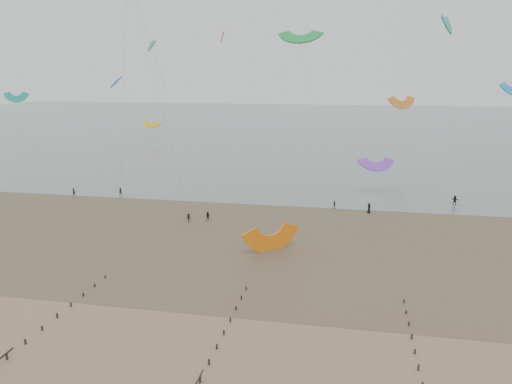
% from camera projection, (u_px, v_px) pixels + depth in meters
% --- Properties ---
extents(ground, '(500.00, 500.00, 0.00)m').
position_uv_depth(ground, '(180.00, 338.00, 48.20)').
color(ground, brown).
rests_on(ground, ground).
extents(sea_and_shore, '(500.00, 665.00, 0.03)m').
position_uv_depth(sea_and_shore, '(226.00, 229.00, 81.77)').
color(sea_and_shore, '#475654').
rests_on(sea_and_shore, ground).
extents(kitesurfer_lead, '(0.57, 0.38, 1.57)m').
position_uv_depth(kitesurfer_lead, '(74.00, 192.00, 103.38)').
color(kitesurfer_lead, black).
rests_on(kitesurfer_lead, ground).
extents(kitesurfers, '(108.97, 21.91, 1.85)m').
position_uv_depth(kitesurfers, '(385.00, 209.00, 89.99)').
color(kitesurfers, black).
rests_on(kitesurfers, ground).
extents(grounded_kite, '(9.65, 9.42, 4.19)m').
position_uv_depth(grounded_kite, '(271.00, 250.00, 71.96)').
color(grounded_kite, orange).
rests_on(grounded_kite, ground).
extents(kites_airborne, '(251.21, 113.82, 40.80)m').
position_uv_depth(kites_airborne, '(276.00, 84.00, 132.42)').
color(kites_airborne, '#16A78D').
rests_on(kites_airborne, ground).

